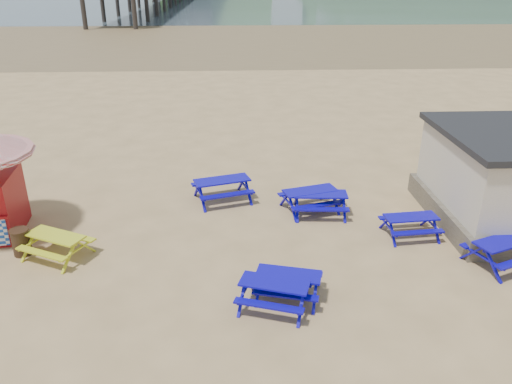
{
  "coord_description": "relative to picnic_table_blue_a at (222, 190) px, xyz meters",
  "views": [
    {
      "loc": [
        -0.03,
        -13.99,
        7.86
      ],
      "look_at": [
        0.71,
        1.5,
        1.0
      ],
      "focal_mm": 35.0,
      "sensor_mm": 36.0,
      "label": 1
    }
  ],
  "objects": [
    {
      "name": "picnic_table_blue_c",
      "position": [
        3.12,
        -0.99,
        -0.03
      ],
      "size": [
        2.25,
        2.0,
        0.79
      ],
      "rotation": [
        0.0,
        0.0,
        0.29
      ],
      "color": "#0B009D",
      "rests_on": "ground"
    },
    {
      "name": "picnic_table_yellow",
      "position": [
        -4.88,
        -3.82,
        -0.05
      ],
      "size": [
        2.23,
        2.08,
        0.75
      ],
      "rotation": [
        0.0,
        0.0,
        -0.46
      ],
      "color": "gold",
      "rests_on": "ground"
    },
    {
      "name": "picnic_table_blue_f",
      "position": [
        8.22,
        -4.86,
        -0.03
      ],
      "size": [
        2.33,
        2.12,
        0.8
      ],
      "rotation": [
        0.0,
        0.0,
        0.38
      ],
      "color": "#0B009D",
      "rests_on": "ground"
    },
    {
      "name": "wet_sand",
      "position": [
        0.47,
        51.96,
        -0.42
      ],
      "size": [
        400.0,
        400.0,
        0.0
      ],
      "primitive_type": "plane",
      "color": "olive",
      "rests_on": "ground"
    },
    {
      "name": "picnic_table_blue_g",
      "position": [
        6.08,
        -3.04,
        -0.07
      ],
      "size": [
        1.8,
        1.51,
        0.71
      ],
      "rotation": [
        0.0,
        0.0,
        0.09
      ],
      "color": "#0B009D",
      "rests_on": "ground"
    },
    {
      "name": "picnic_table_blue_d",
      "position": [
        1.81,
        -6.13,
        -0.07
      ],
      "size": [
        1.97,
        1.74,
        0.71
      ],
      "rotation": [
        0.0,
        0.0,
        -0.25
      ],
      "color": "#0B009D",
      "rests_on": "ground"
    },
    {
      "name": "picnic_table_blue_e",
      "position": [
        1.4,
        -6.56,
        -0.06
      ],
      "size": [
        2.09,
        1.87,
        0.73
      ],
      "rotation": [
        0.0,
        0.0,
        -0.32
      ],
      "color": "#0B009D",
      "rests_on": "ground"
    },
    {
      "name": "ground",
      "position": [
        0.47,
        -3.04,
        -0.43
      ],
      "size": [
        400.0,
        400.0,
        0.0
      ],
      "primitive_type": "plane",
      "color": "tan",
      "rests_on": "ground"
    },
    {
      "name": "headland_town",
      "position": [
        90.47,
        226.64,
        -10.33
      ],
      "size": [
        264.0,
        144.0,
        108.0
      ],
      "color": "#2D4C1E",
      "rests_on": "ground"
    },
    {
      "name": "picnic_table_blue_a",
      "position": [
        0.0,
        0.0,
        0.0
      ],
      "size": [
        2.41,
        2.15,
        0.85
      ],
      "rotation": [
        0.0,
        0.0,
        0.3
      ],
      "color": "#0B009D",
      "rests_on": "ground"
    },
    {
      "name": "litter_bin",
      "position": [
        -6.0,
        -3.61,
        0.0
      ],
      "size": [
        0.57,
        0.57,
        0.84
      ],
      "color": "#341D14",
      "rests_on": "ground"
    },
    {
      "name": "picnic_table_blue_b",
      "position": [
        3.44,
        -1.28,
        -0.03
      ],
      "size": [
        1.97,
        1.63,
        0.79
      ],
      "rotation": [
        0.0,
        0.0,
        -0.06
      ],
      "color": "#0B009D",
      "rests_on": "ground"
    }
  ]
}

